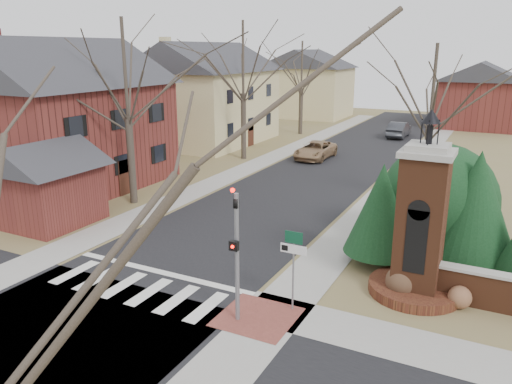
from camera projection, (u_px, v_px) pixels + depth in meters
The scene contains 27 objects.
ground at pixel (121, 298), 17.26m from camera, with size 120.00×120.00×0.00m, color olive.
main_street at pixel (329, 168), 36.11m from camera, with size 8.00×70.00×0.01m, color black.
cross_street at pixel (51, 342), 14.69m from camera, with size 120.00×8.00×0.01m, color black.
crosswalk_zone at pixel (136, 288), 17.95m from camera, with size 8.00×2.20×0.02m, color silver.
stop_bar at pixel (162, 272), 19.23m from camera, with size 8.00×0.35×0.02m, color silver.
sidewalk_right_main at pixel (402, 176), 33.84m from camera, with size 2.00×60.00×0.02m, color gray.
sidewalk_left at pixel (264, 161), 38.37m from camera, with size 2.00×60.00×0.02m, color gray.
curb_apron at pixel (257, 317), 16.03m from camera, with size 2.40×2.40×0.02m, color brown.
traffic_signal_pole at pixel (236, 244), 15.17m from camera, with size 0.28×0.41×4.50m.
sign_post at pixel (293, 255), 15.99m from camera, with size 0.90×0.07×2.75m.
brick_gate_monument at pixel (420, 236), 17.02m from camera, with size 3.20×3.20×6.47m.
house_brick_left at pixel (62, 111), 30.19m from camera, with size 9.80×11.80×9.42m.
house_stucco_left at pixel (206, 91), 44.99m from camera, with size 9.80×12.80×9.28m.
garage_left at pixel (45, 179), 24.20m from camera, with size 4.80×4.80×4.29m.
house_distant_left at pixel (307, 82), 62.42m from camera, with size 10.80×8.80×8.53m.
house_distant_right at pixel (479, 93), 53.88m from camera, with size 8.80×8.80×7.30m.
evergreen_near at pixel (381, 209), 19.49m from camera, with size 2.80×2.80×4.10m.
evergreen_mid at pixel (476, 205), 19.00m from camera, with size 3.40×3.40×4.70m.
evergreen_mass at pixel (439, 196), 20.82m from camera, with size 4.80×4.80×4.80m, color #103218.
bare_tree_0 at pixel (124, 61), 25.89m from camera, with size 8.05×8.05×11.15m.
bare_tree_1 at pixel (243, 52), 36.93m from camera, with size 8.40×8.40×11.64m.
bare_tree_2 at pixel (302, 62), 48.56m from camera, with size 7.35×7.35×10.19m.
bare_tree_3 at pixel (434, 81), 25.85m from camera, with size 7.00×7.00×9.70m.
pickup_truck at pixel (315, 150), 38.94m from camera, with size 2.21×4.80×1.33m, color #9B7854.
distant_car at pixel (399, 130), 48.34m from camera, with size 1.58×4.53×1.49m, color #323439.
dry_shrub_left at pixel (402, 281), 17.31m from camera, with size 1.10×1.10×1.10m, color #4E3524.
dry_shrub_right at pixel (460, 297), 16.52m from camera, with size 0.77×0.77×0.77m, color brown.
Camera 1 is at (11.23, -11.75, 8.33)m, focal length 35.00 mm.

